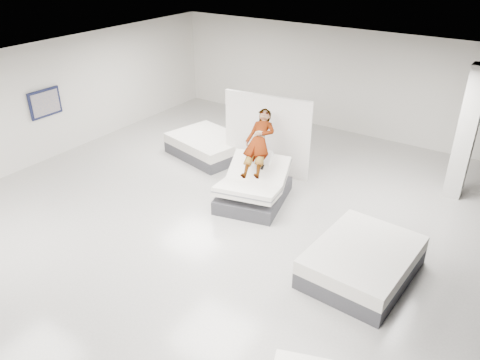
{
  "coord_description": "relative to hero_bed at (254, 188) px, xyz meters",
  "views": [
    {
      "loc": [
        5.23,
        -6.67,
        5.66
      ],
      "look_at": [
        0.32,
        0.67,
        1.0
      ],
      "focal_mm": 35.0,
      "sensor_mm": 36.0,
      "label": 1
    }
  ],
  "objects": [
    {
      "name": "hero_bed",
      "position": [
        0.0,
        0.0,
        0.0
      ],
      "size": [
        1.79,
        2.13,
        1.09
      ],
      "color": "#3A3B40",
      "rests_on": "floor"
    },
    {
      "name": "room",
      "position": [
        -0.13,
        -1.52,
        1.25
      ],
      "size": [
        14.0,
        14.04,
        3.2
      ],
      "color": "#B5B1AB",
      "rests_on": "ground"
    },
    {
      "name": "flat_bed_left_far",
      "position": [
        -2.49,
        1.5,
        -0.06
      ],
      "size": [
        2.41,
        2.02,
        0.58
      ],
      "color": "#3A3B40",
      "rests_on": "floor"
    },
    {
      "name": "person",
      "position": [
        -0.07,
        0.3,
        0.84
      ],
      "size": [
        0.98,
        1.6,
        1.64
      ],
      "primitive_type": "imported",
      "rotation": [
        0.71,
        0.0,
        0.23
      ],
      "color": "slate",
      "rests_on": "hero_bed"
    },
    {
      "name": "divider_panel",
      "position": [
        -0.56,
        1.5,
        0.71
      ],
      "size": [
        2.33,
        0.4,
        2.12
      ],
      "primitive_type": "cube",
      "rotation": [
        0.0,
        0.0,
        0.13
      ],
      "color": "white",
      "rests_on": "floor"
    },
    {
      "name": "wall_poster",
      "position": [
        -6.06,
        -1.02,
        1.25
      ],
      "size": [
        0.06,
        0.95,
        0.75
      ],
      "color": "black",
      "rests_on": "wall_left"
    },
    {
      "name": "flat_bed_right_far",
      "position": [
        3.13,
        -1.19,
        -0.04
      ],
      "size": [
        1.79,
        2.3,
        0.6
      ],
      "color": "#3A3B40",
      "rests_on": "floor"
    },
    {
      "name": "column",
      "position": [
        3.87,
        2.98,
        1.25
      ],
      "size": [
        0.4,
        0.4,
        3.2
      ],
      "primitive_type": "cube",
      "color": "silver",
      "rests_on": "floor"
    },
    {
      "name": "remote",
      "position": [
        0.22,
        0.01,
        0.61
      ],
      "size": [
        0.08,
        0.15,
        0.08
      ],
      "primitive_type": "cube",
      "rotation": [
        0.35,
        0.0,
        0.23
      ],
      "color": "black",
      "rests_on": "person"
    }
  ]
}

